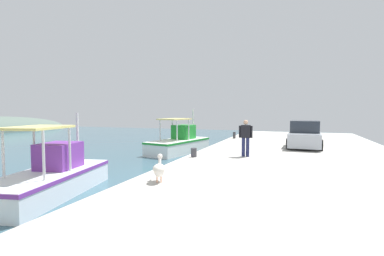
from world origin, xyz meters
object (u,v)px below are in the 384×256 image
pelican (159,169)px  fishing_boat_third (179,143)px  mooring_bollard_second (234,135)px  parked_car (305,135)px  mooring_bollard_nearest (194,153)px  fishing_boat_second (50,177)px  fisherman_standing (246,136)px

pelican → fishing_boat_third: bearing=19.6°
mooring_bollard_second → parked_car: bearing=-126.6°
parked_car → mooring_bollard_nearest: 7.54m
fishing_boat_second → pelican: size_ratio=5.58×
fishing_boat_third → pelican: (-10.62, -3.78, 0.52)m
fishing_boat_third → parked_car: bearing=-91.9°
fishing_boat_third → mooring_bollard_second: (3.41, -3.21, 0.37)m
pelican → mooring_bollard_nearest: (4.69, 0.56, -0.19)m
mooring_bollard_nearest → fishing_boat_third: bearing=28.4°
pelican → fisherman_standing: 5.91m
pelican → fisherman_standing: bearing=-16.4°
fishing_boat_second → mooring_bollard_second: bearing=-14.4°
fishing_boat_third → mooring_bollard_nearest: bearing=-151.6°
parked_car → fisherman_standing: bearing=150.0°
pelican → mooring_bollard_nearest: bearing=6.9°
fishing_boat_second → parked_car: size_ratio=1.29×
fishing_boat_second → fisherman_standing: size_ratio=3.11×
fishing_boat_second → fisherman_standing: 8.29m
fishing_boat_second → parked_car: bearing=-39.3°
fisherman_standing → parked_car: (4.71, -2.72, -0.24)m
fishing_boat_second → fishing_boat_third: fishing_boat_third is taller
fisherman_standing → mooring_bollard_second: (8.38, 2.23, -0.71)m
fisherman_standing → parked_car: bearing=-30.0°
mooring_bollard_second → mooring_bollard_nearest: bearing=180.0°
pelican → mooring_bollard_nearest: size_ratio=2.27×
fishing_boat_third → fisherman_standing: 7.46m
fisherman_standing → mooring_bollard_second: 8.71m
fishing_boat_second → fishing_boat_third: 10.74m
fishing_boat_third → parked_car: fishing_boat_third is taller
pelican → mooring_bollard_nearest: 4.72m
mooring_bollard_nearest → mooring_bollard_second: mooring_bollard_second is taller
fishing_boat_third → mooring_bollard_nearest: (-5.94, -3.21, 0.34)m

